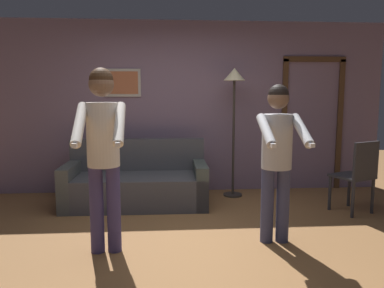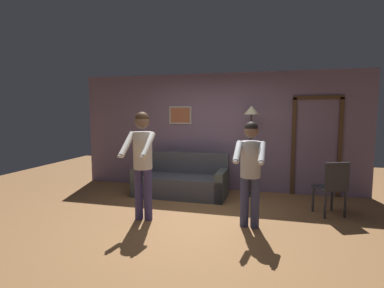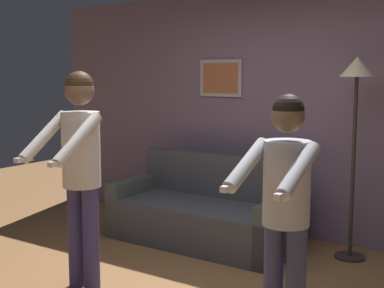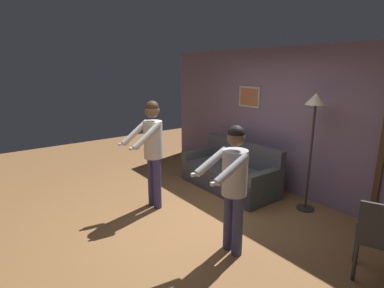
{
  "view_description": "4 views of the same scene",
  "coord_description": "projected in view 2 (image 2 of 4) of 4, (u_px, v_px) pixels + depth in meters",
  "views": [
    {
      "loc": [
        -0.2,
        -3.62,
        1.51
      ],
      "look_at": [
        0.05,
        -0.13,
        1.04
      ],
      "focal_mm": 35.0,
      "sensor_mm": 36.0,
      "label": 1
    },
    {
      "loc": [
        1.18,
        -4.49,
        1.73
      ],
      "look_at": [
        0.04,
        -0.14,
        1.26
      ],
      "focal_mm": 28.0,
      "sensor_mm": 36.0,
      "label": 2
    },
    {
      "loc": [
        2.24,
        -3.1,
        1.73
      ],
      "look_at": [
        0.29,
        -0.16,
        1.26
      ],
      "focal_mm": 50.0,
      "sensor_mm": 36.0,
      "label": 3
    },
    {
      "loc": [
        3.25,
        -2.4,
        2.22
      ],
      "look_at": [
        0.09,
        -0.02,
        1.22
      ],
      "focal_mm": 28.0,
      "sensor_mm": 36.0,
      "label": 4
    }
  ],
  "objects": [
    {
      "name": "person_standing_left",
      "position": [
        142.0,
        155.0,
        4.75
      ],
      "size": [
        0.45,
        0.66,
        1.75
      ],
      "color": "#413A72",
      "rests_on": "ground_plane"
    },
    {
      "name": "torchiere_lamp",
      "position": [
        251.0,
        122.0,
        6.14
      ],
      "size": [
        0.32,
        0.32,
        1.88
      ],
      "color": "#332D28",
      "rests_on": "ground_plane"
    },
    {
      "name": "person_standing_right",
      "position": [
        250.0,
        165.0,
        4.45
      ],
      "size": [
        0.44,
        0.66,
        1.6
      ],
      "color": "#3B4067",
      "rests_on": "ground_plane"
    },
    {
      "name": "back_wall_assembly",
      "position": [
        217.0,
        132.0,
        6.73
      ],
      "size": [
        6.4,
        0.1,
        2.6
      ],
      "color": "slate",
      "rests_on": "ground_plane"
    },
    {
      "name": "ground_plane",
      "position": [
        192.0,
        221.0,
        4.8
      ],
      "size": [
        12.0,
        12.0,
        0.0
      ],
      "primitive_type": "plane",
      "color": "olive"
    },
    {
      "name": "dining_chair_distant",
      "position": [
        333.0,
        185.0,
        4.97
      ],
      "size": [
        0.55,
        0.55,
        0.93
      ],
      "color": "#2D2D33",
      "rests_on": "ground_plane"
    },
    {
      "name": "couch",
      "position": [
        181.0,
        182.0,
        6.29
      ],
      "size": [
        1.91,
        0.87,
        0.87
      ],
      "color": "#47484C",
      "rests_on": "ground_plane"
    }
  ]
}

